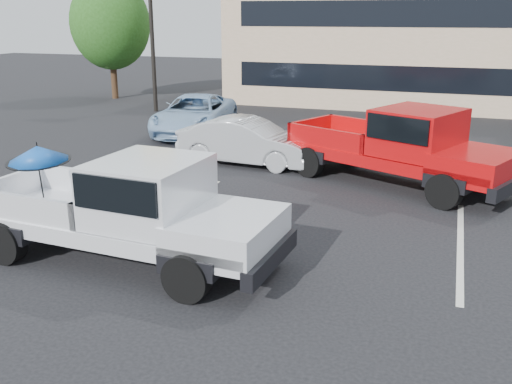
% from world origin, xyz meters
% --- Properties ---
extents(ground, '(90.00, 90.00, 0.00)m').
position_xyz_m(ground, '(0.00, 0.00, 0.00)').
color(ground, black).
rests_on(ground, ground).
extents(stripe_left, '(0.12, 5.00, 0.01)m').
position_xyz_m(stripe_left, '(-3.00, 2.00, 0.00)').
color(stripe_left, silver).
rests_on(stripe_left, ground).
extents(stripe_right, '(0.12, 5.00, 0.01)m').
position_xyz_m(stripe_right, '(3.00, 2.00, 0.00)').
color(stripe_right, silver).
rests_on(stripe_right, ground).
extents(motel_building, '(20.40, 8.40, 6.30)m').
position_xyz_m(motel_building, '(2.00, 20.99, 3.21)').
color(motel_building, tan).
rests_on(motel_building, ground).
extents(motel_sign, '(1.60, 0.22, 6.00)m').
position_xyz_m(motel_sign, '(-10.00, 14.00, 4.65)').
color(motel_sign, black).
rests_on(motel_sign, ground).
extents(tree_left, '(3.96, 3.96, 6.02)m').
position_xyz_m(tree_left, '(-14.00, 17.00, 3.73)').
color(tree_left, '#332114').
rests_on(tree_left, ground).
extents(silver_pickup, '(5.80, 2.38, 2.06)m').
position_xyz_m(silver_pickup, '(-2.31, -0.63, 1.05)').
color(silver_pickup, black).
rests_on(silver_pickup, ground).
extents(red_pickup, '(6.36, 4.40, 1.99)m').
position_xyz_m(red_pickup, '(1.70, 5.65, 1.09)').
color(red_pickup, black).
rests_on(red_pickup, ground).
extents(silver_sedan, '(4.13, 1.72, 1.33)m').
position_xyz_m(silver_sedan, '(-2.90, 6.50, 0.66)').
color(silver_sedan, '#B3B6BA').
rests_on(silver_sedan, ground).
extents(blue_suv, '(2.99, 5.21, 1.37)m').
position_xyz_m(blue_suv, '(-6.26, 10.11, 0.68)').
color(blue_suv, '#8FB3D6').
rests_on(blue_suv, ground).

